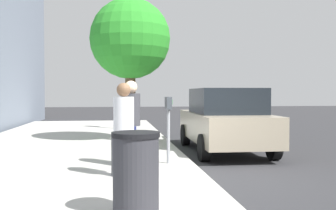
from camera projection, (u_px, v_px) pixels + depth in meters
ground_plane at (204, 179)px, 7.13m from camera, size 80.00×80.00×0.00m
sidewalk_slab at (40, 180)px, 6.72m from camera, size 28.00×6.00×0.15m
parking_meter at (168, 115)px, 7.94m from camera, size 0.36×0.12×1.41m
pedestrian_at_meter at (131, 116)px, 7.62m from camera, size 0.53×0.38×1.74m
pedestrian_bystander at (124, 122)px, 6.64m from camera, size 0.36×0.45×1.67m
parked_sedan_near at (225, 120)px, 10.47m from camera, size 4.44×2.05×1.77m
street_tree at (130, 40)px, 11.66m from camera, size 2.49×2.49×4.43m
traffic_signal at (136, 71)px, 15.38m from camera, size 0.24×0.44×3.60m
trash_bin at (136, 173)px, 4.57m from camera, size 0.59×0.59×1.01m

